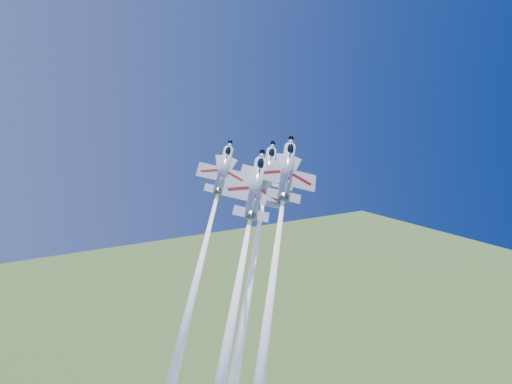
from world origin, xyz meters
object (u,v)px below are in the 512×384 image
jet_slot (240,276)px  jet_lead (254,259)px  jet_left (203,255)px  jet_right (273,277)px

jet_slot → jet_lead: bearing=73.5°
jet_left → jet_slot: size_ratio=0.97×
jet_lead → jet_right: (-1.17, -7.31, -0.55)m
jet_slot → jet_left: bearing=138.6°
jet_left → jet_right: 11.91m
jet_left → jet_slot: jet_left is taller
jet_lead → jet_right: 7.42m
jet_left → jet_right: jet_right is taller
jet_lead → jet_slot: size_ratio=1.03×
jet_lead → jet_left: 8.18m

